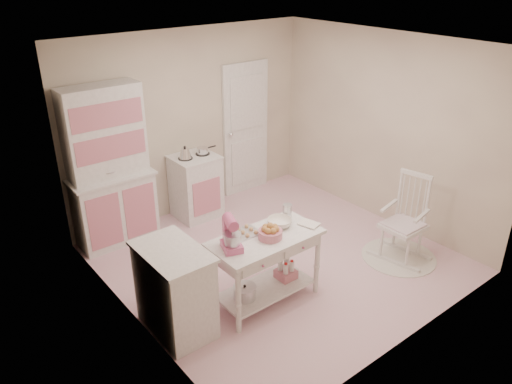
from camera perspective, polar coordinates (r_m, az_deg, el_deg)
room_shell at (r=5.60m, az=2.72°, el=6.74°), size 3.84×3.84×2.62m
door at (r=7.74m, az=-1.19°, el=7.20°), size 0.82×0.05×2.04m
hutch at (r=6.49m, az=-16.38°, el=2.67°), size 1.06×0.50×2.08m
stove at (r=7.16m, az=-6.89°, el=0.66°), size 0.62×0.57×0.92m
base_cabinet at (r=5.06m, az=-9.24°, el=-11.01°), size 0.54×0.84×0.92m
lace_rug at (r=6.58m, az=15.98°, el=-7.12°), size 0.92×0.92×0.01m
rocking_chair at (r=6.31m, az=16.56°, el=-2.94°), size 0.62×0.80×1.10m
work_table at (r=5.40m, az=1.07°, el=-8.78°), size 1.20×0.60×0.80m
stand_mixer at (r=4.90m, az=-2.83°, el=-4.86°), size 0.28×0.33×0.34m
cookie_tray at (r=5.23m, az=-1.43°, el=-4.78°), size 0.34×0.24×0.02m
bread_basket at (r=5.14m, az=1.64°, el=-4.84°), size 0.25×0.25×0.09m
mixing_bowl at (r=5.37m, az=2.71°, el=-3.51°), size 0.27×0.27×0.08m
metal_pitcher at (r=5.51m, az=3.58°, el=-2.24°), size 0.10×0.10×0.17m
recipe_book at (r=5.37m, az=5.64°, el=-3.99°), size 0.21×0.25×0.02m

